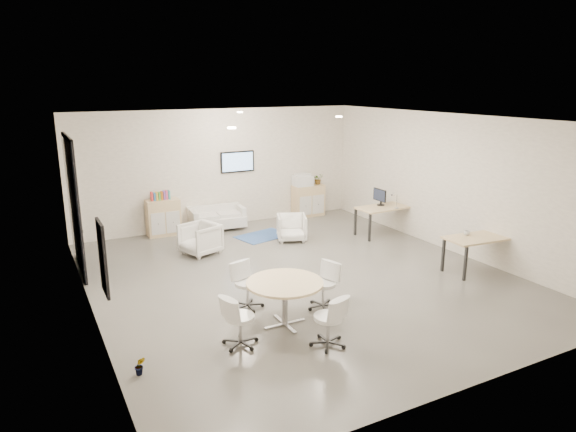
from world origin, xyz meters
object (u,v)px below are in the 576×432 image
(sideboard_right, at_px, (308,201))
(armchair_right, at_px, (292,226))
(desk_front, at_px, (479,240))
(armchair_left, at_px, (200,237))
(loveseat, at_px, (217,219))
(sideboard_left, at_px, (163,218))
(round_table, at_px, (285,286))
(desk_rear, at_px, (384,209))

(sideboard_right, xyz_separation_m, armchair_right, (-1.61, -1.96, -0.10))
(desk_front, bearing_deg, armchair_left, 146.75)
(loveseat, relative_size, desk_front, 1.02)
(sideboard_left, bearing_deg, sideboard_right, -0.09)
(sideboard_right, bearing_deg, loveseat, -177.68)
(sideboard_left, xyz_separation_m, loveseat, (1.42, -0.13, -0.17))
(armchair_right, relative_size, round_table, 0.58)
(desk_front, bearing_deg, round_table, -170.87)
(sideboard_left, distance_m, armchair_right, 3.37)
(sideboard_right, bearing_deg, desk_front, -81.47)
(armchair_left, bearing_deg, loveseat, 130.16)
(sideboard_left, bearing_deg, desk_rear, -27.33)
(sideboard_right, xyz_separation_m, desk_front, (0.85, -5.67, 0.20))
(sideboard_right, bearing_deg, desk_rear, -73.87)
(armchair_left, height_order, round_table, armchair_left)
(sideboard_right, bearing_deg, sideboard_left, 179.91)
(loveseat, height_order, desk_front, desk_front)
(loveseat, height_order, armchair_left, armchair_left)
(armchair_right, height_order, desk_front, desk_front)
(loveseat, xyz_separation_m, desk_front, (3.77, -5.56, 0.37))
(loveseat, bearing_deg, round_table, -94.84)
(sideboard_left, height_order, desk_front, sideboard_left)
(armchair_left, xyz_separation_m, armchair_right, (2.37, -0.07, -0.03))
(sideboard_left, distance_m, armchair_left, 1.93)
(armchair_left, xyz_separation_m, desk_front, (4.83, -3.78, 0.27))
(loveseat, xyz_separation_m, desk_rear, (3.68, -2.51, 0.38))
(armchair_right, xyz_separation_m, desk_rear, (2.37, -0.67, 0.32))
(loveseat, bearing_deg, armchair_right, -49.77)
(sideboard_right, distance_m, desk_rear, 2.74)
(sideboard_left, bearing_deg, round_table, -85.99)
(armchair_right, relative_size, desk_rear, 0.49)
(armchair_right, distance_m, round_table, 4.69)
(armchair_left, height_order, armchair_right, armchair_left)
(loveseat, bearing_deg, armchair_left, -116.12)
(armchair_right, bearing_deg, desk_rear, 6.53)
(loveseat, distance_m, round_table, 6.01)
(armchair_left, distance_m, desk_front, 6.14)
(sideboard_right, relative_size, round_table, 0.74)
(armchair_right, bearing_deg, armchair_left, -159.30)
(armchair_right, bearing_deg, loveseat, 147.87)
(sideboard_left, xyz_separation_m, sideboard_right, (4.34, -0.01, -0.01))
(sideboard_right, height_order, loveseat, sideboard_right)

